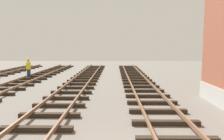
# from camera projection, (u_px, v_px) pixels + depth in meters

# --- Properties ---
(track_worker_foreground) EXTENTS (0.40, 0.40, 1.87)m
(track_worker_foreground) POSITION_uv_depth(u_px,v_px,m) (29.00, 68.00, 19.62)
(track_worker_foreground) COLOR #262D4C
(track_worker_foreground) RESTS_ON ground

